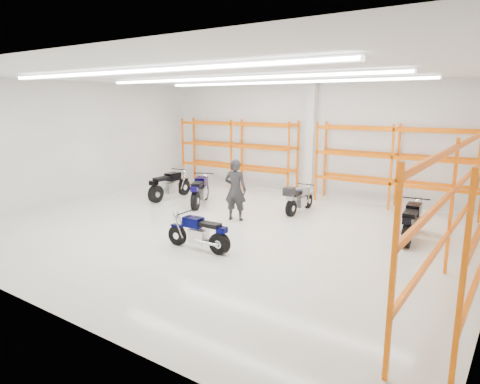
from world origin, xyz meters
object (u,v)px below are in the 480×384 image
Objects in this scene: motorcycle_back_b at (200,191)px; standing_man at (235,190)px; motorcycle_back_c at (298,199)px; motorcycle_back_d at (411,223)px; structural_column at (311,140)px; motorcycle_main at (201,234)px; motorcycle_back_a at (168,186)px.

standing_man is (2.22, -0.88, 0.46)m from motorcycle_back_b.
motorcycle_back_d reaches higher than motorcycle_back_c.
structural_column is at bearing 141.75° from motorcycle_back_d.
motorcycle_back_d is (7.38, 0.12, -0.02)m from motorcycle_back_b.
motorcycle_back_d is (4.21, 3.88, 0.07)m from motorcycle_main.
motorcycle_back_b is 3.62m from motorcycle_back_c.
motorcycle_back_b is at bearing -122.39° from structural_column.
motorcycle_main is at bearing -137.39° from motorcycle_back_d.
motorcycle_back_d reaches higher than motorcycle_main.
motorcycle_back_a is at bearing -179.86° from motorcycle_back_d.
structural_column is at bearing 57.61° from motorcycle_back_b.
motorcycle_back_a reaches higher than motorcycle_main.
motorcycle_back_b is (-3.17, 3.76, 0.09)m from motorcycle_main.
motorcycle_back_b is 0.95× the size of motorcycle_back_d.
standing_man is at bearing -21.53° from motorcycle_back_b.
standing_man is 0.44× the size of structural_column.
motorcycle_back_b is at bearing -163.41° from motorcycle_back_c.
motorcycle_main is 3.08m from standing_man.
standing_man is (-0.95, 2.88, 0.55)m from motorcycle_main.
motorcycle_back_c is 0.43× the size of structural_column.
motorcycle_back_c is 3.55m from structural_column.
structural_column is at bearing 94.85° from motorcycle_main.
motorcycle_main is at bearing -38.55° from motorcycle_back_a.
motorcycle_back_a is 5.95m from structural_column.
motorcycle_back_a reaches higher than motorcycle_back_d.
motorcycle_back_b is at bearing -36.39° from standing_man.
structural_column reaches higher than standing_man.
motorcycle_main is 0.83× the size of motorcycle_back_a.
motorcycle_back_d is at bearing 0.93° from motorcycle_back_b.
motorcycle_back_c is (3.47, 1.03, -0.04)m from motorcycle_back_b.
structural_column is at bearing 42.72° from motorcycle_back_a.
motorcycle_back_c is at bearing 86.36° from motorcycle_main.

